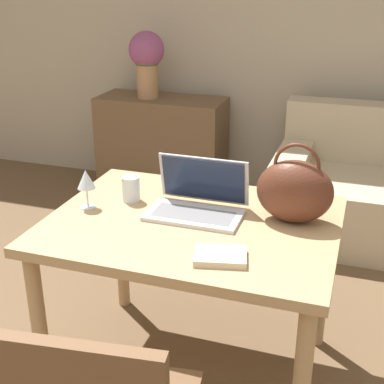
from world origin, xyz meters
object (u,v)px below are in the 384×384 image
Objects in this scene: drinking_glass at (131,189)px; handbag at (295,191)px; laptop at (198,198)px; wine_glass at (86,181)px; flower_vase at (147,57)px.

drinking_glass is 0.68m from handbag.
wine_glass is (-0.44, -0.11, 0.06)m from laptop.
laptop is 0.79× the size of flower_vase.
wine_glass reaches higher than drinking_glass.
laptop is 1.18× the size of handbag.
flower_vase is (-0.95, 1.73, 0.26)m from laptop.
drinking_glass is at bearing 41.52° from wine_glass.
wine_glass is 1.92m from flower_vase.
flower_vase is at bearing 105.35° from wine_glass.
wine_glass is at bearing -165.92° from laptop.
handbag is at bearing 4.61° from laptop.
wine_glass is (-0.14, -0.12, 0.07)m from drinking_glass.
flower_vase is (-0.64, 1.71, 0.27)m from drinking_glass.
flower_vase reaches higher than handbag.
drinking_glass is 0.20m from wine_glass.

